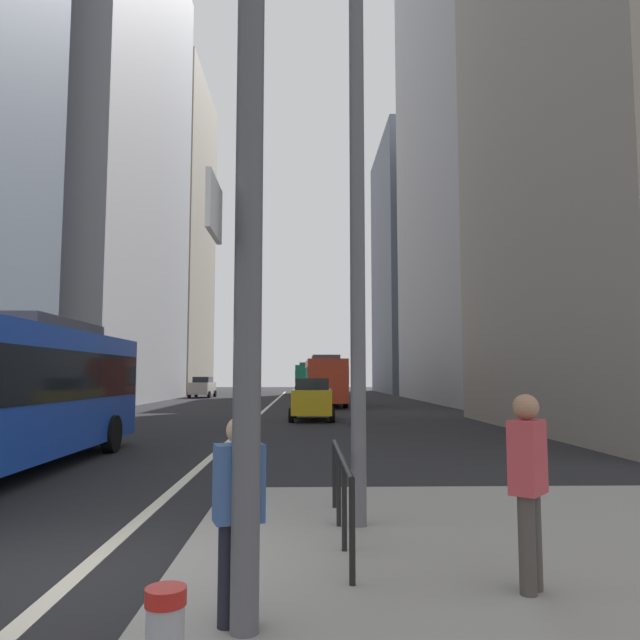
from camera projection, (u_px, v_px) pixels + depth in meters
The scene contains 15 objects.
ground_plane at pixel (250, 423), 26.10m from camera, with size 160.00×160.00×0.00m, color black.
lane_centre_line at pixel (265, 410), 36.05m from camera, with size 0.20×80.00×0.01m, color beige.
office_tower_left_mid at pixel (75, 148), 47.54m from camera, with size 13.59×24.75×40.32m, color #9E9EA3.
office_tower_left_far at pixel (153, 235), 72.22m from camera, with size 12.46×17.55×38.15m, color gray.
office_tower_right_mid at pixel (479, 81), 50.07m from camera, with size 10.17×24.43×53.49m, color #9E9EA3.
office_tower_right_far at pixel (422, 267), 73.85m from camera, with size 10.52×18.82×30.90m, color slate.
city_bus_blue_oncoming at pixel (0, 387), 12.45m from camera, with size 2.74×11.54×3.40m.
city_bus_red_receding at pixel (324, 379), 41.62m from camera, with size 2.80×11.01×3.40m.
city_bus_red_distant at pixel (308, 378), 64.74m from camera, with size 2.85×11.80×3.40m.
car_oncoming_mid at pixel (203, 387), 56.02m from camera, with size 2.16×4.42×1.94m.
car_receding_near at pixel (313, 399), 27.69m from camera, with size 2.16×4.17×1.94m.
street_lamp_post at pixel (357, 139), 8.10m from camera, with size 5.50×0.32×8.00m.
pedestrian_railing at pixel (341, 478), 7.13m from camera, with size 0.06×3.29×0.98m.
pedestrian_walking at pixel (528, 480), 5.37m from camera, with size 0.43×0.45×1.75m.
pedestrian_far at pixel (239, 509), 4.66m from camera, with size 0.43×0.34×1.59m.
Camera 1 is at (2.35, -6.48, 2.07)m, focal length 33.43 mm.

